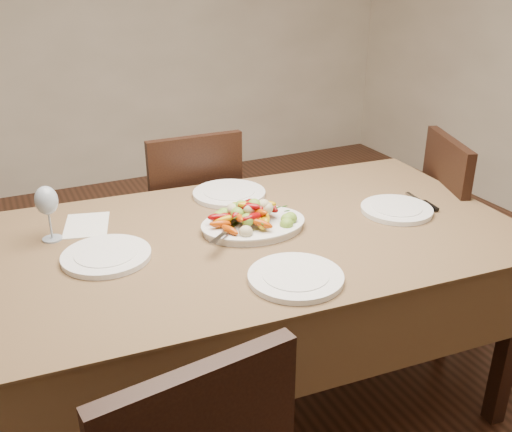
{
  "coord_description": "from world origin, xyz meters",
  "views": [
    {
      "loc": [
        -0.74,
        -1.4,
        1.62
      ],
      "look_at": [
        0.04,
        0.21,
        0.82
      ],
      "focal_mm": 40.0,
      "sensor_mm": 36.0,
      "label": 1
    }
  ],
  "objects_px": {
    "chair_far": "(186,222)",
    "plate_left": "(106,256)",
    "dining_table": "(256,323)",
    "plate_near": "(296,277)",
    "plate_right": "(397,210)",
    "serving_platter": "(253,226)",
    "chair_right": "(477,240)",
    "plate_far": "(229,194)",
    "wine_glass": "(48,212)"
  },
  "relations": [
    {
      "from": "chair_far",
      "to": "plate_left",
      "type": "relative_size",
      "value": 3.37
    },
    {
      "from": "dining_table",
      "to": "plate_near",
      "type": "xyz_separation_m",
      "value": [
        -0.04,
        -0.35,
        0.39
      ]
    },
    {
      "from": "plate_left",
      "to": "plate_right",
      "type": "xyz_separation_m",
      "value": [
        1.06,
        -0.1,
        0.0
      ]
    },
    {
      "from": "chair_far",
      "to": "serving_platter",
      "type": "relative_size",
      "value": 2.63
    },
    {
      "from": "dining_table",
      "to": "plate_right",
      "type": "bearing_deg",
      "value": -7.2
    },
    {
      "from": "dining_table",
      "to": "plate_left",
      "type": "distance_m",
      "value": 0.64
    },
    {
      "from": "chair_right",
      "to": "plate_far",
      "type": "distance_m",
      "value": 1.16
    },
    {
      "from": "plate_right",
      "to": "wine_glass",
      "type": "xyz_separation_m",
      "value": [
        -1.2,
        0.32,
        0.09
      ]
    },
    {
      "from": "dining_table",
      "to": "serving_platter",
      "type": "relative_size",
      "value": 5.1
    },
    {
      "from": "plate_right",
      "to": "plate_far",
      "type": "bearing_deg",
      "value": 140.05
    },
    {
      "from": "chair_right",
      "to": "plate_left",
      "type": "xyz_separation_m",
      "value": [
        -1.63,
        0.0,
        0.29
      ]
    },
    {
      "from": "chair_far",
      "to": "serving_platter",
      "type": "bearing_deg",
      "value": 91.12
    },
    {
      "from": "dining_table",
      "to": "serving_platter",
      "type": "xyz_separation_m",
      "value": [
        0.0,
        0.03,
        0.39
      ]
    },
    {
      "from": "plate_near",
      "to": "plate_right",
      "type": "bearing_deg",
      "value": 25.11
    },
    {
      "from": "dining_table",
      "to": "chair_right",
      "type": "relative_size",
      "value": 1.94
    },
    {
      "from": "dining_table",
      "to": "chair_right",
      "type": "height_order",
      "value": "chair_right"
    },
    {
      "from": "plate_left",
      "to": "plate_far",
      "type": "xyz_separation_m",
      "value": [
        0.56,
        0.32,
        0.0
      ]
    },
    {
      "from": "plate_far",
      "to": "dining_table",
      "type": "bearing_deg",
      "value": -97.94
    },
    {
      "from": "plate_right",
      "to": "plate_near",
      "type": "distance_m",
      "value": 0.65
    },
    {
      "from": "chair_right",
      "to": "plate_near",
      "type": "relative_size",
      "value": 3.33
    },
    {
      "from": "dining_table",
      "to": "wine_glass",
      "type": "distance_m",
      "value": 0.84
    },
    {
      "from": "chair_far",
      "to": "wine_glass",
      "type": "xyz_separation_m",
      "value": [
        -0.65,
        -0.54,
        0.39
      ]
    },
    {
      "from": "dining_table",
      "to": "serving_platter",
      "type": "bearing_deg",
      "value": 85.98
    },
    {
      "from": "plate_right",
      "to": "wine_glass",
      "type": "relative_size",
      "value": 1.3
    },
    {
      "from": "chair_far",
      "to": "plate_left",
      "type": "height_order",
      "value": "chair_far"
    },
    {
      "from": "chair_far",
      "to": "serving_platter",
      "type": "xyz_separation_m",
      "value": [
        0.0,
        -0.76,
        0.3
      ]
    },
    {
      "from": "plate_left",
      "to": "wine_glass",
      "type": "height_order",
      "value": "wine_glass"
    },
    {
      "from": "dining_table",
      "to": "plate_far",
      "type": "distance_m",
      "value": 0.53
    },
    {
      "from": "serving_platter",
      "to": "dining_table",
      "type": "bearing_deg",
      "value": -94.02
    },
    {
      "from": "serving_platter",
      "to": "plate_near",
      "type": "xyz_separation_m",
      "value": [
        -0.04,
        -0.37,
        -0.0
      ]
    },
    {
      "from": "serving_platter",
      "to": "plate_right",
      "type": "distance_m",
      "value": 0.56
    },
    {
      "from": "chair_far",
      "to": "chair_right",
      "type": "xyz_separation_m",
      "value": [
        1.12,
        -0.75,
        0.0
      ]
    },
    {
      "from": "dining_table",
      "to": "plate_near",
      "type": "height_order",
      "value": "plate_near"
    },
    {
      "from": "chair_right",
      "to": "chair_far",
      "type": "bearing_deg",
      "value": 76.79
    },
    {
      "from": "dining_table",
      "to": "plate_left",
      "type": "height_order",
      "value": "plate_left"
    },
    {
      "from": "chair_right",
      "to": "plate_near",
      "type": "distance_m",
      "value": 1.25
    },
    {
      "from": "serving_platter",
      "to": "chair_right",
      "type": "bearing_deg",
      "value": 0.13
    },
    {
      "from": "wine_glass",
      "to": "plate_right",
      "type": "bearing_deg",
      "value": -14.77
    },
    {
      "from": "chair_right",
      "to": "plate_near",
      "type": "xyz_separation_m",
      "value": [
        -1.16,
        -0.37,
        0.29
      ]
    },
    {
      "from": "dining_table",
      "to": "chair_right",
      "type": "xyz_separation_m",
      "value": [
        1.12,
        0.03,
        0.1
      ]
    },
    {
      "from": "chair_far",
      "to": "plate_right",
      "type": "distance_m",
      "value": 1.06
    },
    {
      "from": "serving_platter",
      "to": "plate_left",
      "type": "distance_m",
      "value": 0.51
    },
    {
      "from": "chair_right",
      "to": "plate_right",
      "type": "bearing_deg",
      "value": 120.53
    },
    {
      "from": "plate_right",
      "to": "wine_glass",
      "type": "bearing_deg",
      "value": 165.23
    },
    {
      "from": "dining_table",
      "to": "serving_platter",
      "type": "height_order",
      "value": "serving_platter"
    },
    {
      "from": "chair_far",
      "to": "plate_left",
      "type": "bearing_deg",
      "value": 56.72
    },
    {
      "from": "dining_table",
      "to": "plate_right",
      "type": "relative_size",
      "value": 6.89
    },
    {
      "from": "plate_near",
      "to": "chair_far",
      "type": "bearing_deg",
      "value": 88.24
    },
    {
      "from": "plate_far",
      "to": "serving_platter",
      "type": "bearing_deg",
      "value": -98.24
    },
    {
      "from": "plate_left",
      "to": "chair_far",
      "type": "bearing_deg",
      "value": 55.81
    }
  ]
}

